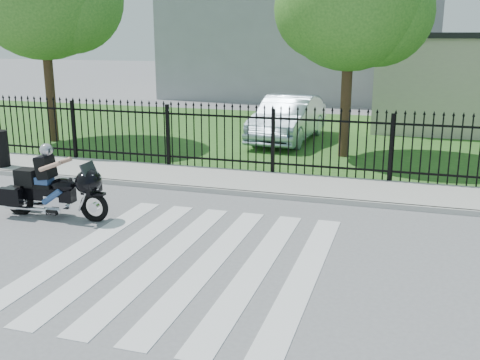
% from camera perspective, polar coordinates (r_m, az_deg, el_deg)
% --- Properties ---
extents(ground, '(120.00, 120.00, 0.00)m').
position_cam_1_polar(ground, '(9.55, -5.49, -8.20)').
color(ground, slate).
rests_on(ground, ground).
extents(crosswalk, '(5.00, 5.50, 0.01)m').
position_cam_1_polar(crosswalk, '(9.55, -5.49, -8.17)').
color(crosswalk, silver).
rests_on(crosswalk, ground).
extents(sidewalk, '(40.00, 2.00, 0.12)m').
position_cam_1_polar(sidewalk, '(14.02, 2.33, -0.33)').
color(sidewalk, '#ADAAA3').
rests_on(sidewalk, ground).
extents(curb, '(40.00, 0.12, 0.12)m').
position_cam_1_polar(curb, '(13.09, 1.21, -1.42)').
color(curb, '#ADAAA3').
rests_on(curb, ground).
extents(grass_strip, '(40.00, 12.00, 0.02)m').
position_cam_1_polar(grass_strip, '(20.72, 7.33, 4.38)').
color(grass_strip, '#27551D').
rests_on(grass_strip, ground).
extents(iron_fence, '(26.00, 0.04, 1.80)m').
position_cam_1_polar(iron_fence, '(14.78, 3.37, 3.80)').
color(iron_fence, black).
rests_on(iron_fence, ground).
extents(motorcycle_rider, '(2.40, 0.73, 1.59)m').
position_cam_1_polar(motorcycle_rider, '(12.11, -18.60, -0.67)').
color(motorcycle_rider, black).
rests_on(motorcycle_rider, ground).
extents(parked_car, '(1.93, 4.82, 1.56)m').
position_cam_1_polar(parked_car, '(19.68, 4.89, 6.23)').
color(parked_car, '#ABC3D7').
rests_on(parked_car, grass_strip).
extents(litter_bin, '(0.54, 0.54, 1.00)m').
position_cam_1_polar(litter_bin, '(16.77, -23.16, 2.95)').
color(litter_bin, black).
rests_on(litter_bin, sidewalk).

